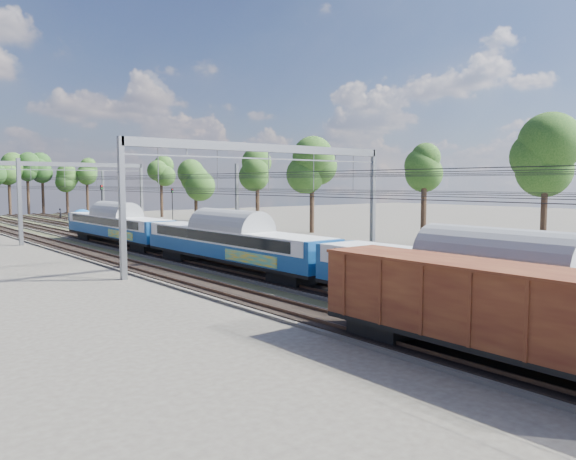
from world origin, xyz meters
TOP-DOWN VIEW (x-y plane):
  - track_bed at (-0.00, 45.00)m, footprint 21.00×130.00m
  - platform at (12.00, 20.00)m, footprint 3.00×70.00m
  - catenary at (0.33, 52.69)m, footprint 25.65×130.00m
  - tree_belt at (5.69, 95.55)m, footprint 39.53×102.25m
  - emu_train at (-4.50, 28.00)m, footprint 2.84×60.19m
  - freight_boxcar at (-9.00, 6.00)m, footprint 2.68×12.93m
  - worker at (3.62, 92.38)m, footprint 0.65×0.79m
  - signal_near at (4.32, 75.55)m, footprint 0.40×0.36m
  - signal_far at (12.83, 70.44)m, footprint 0.38×0.36m

SIDE VIEW (x-z plane):
  - track_bed at x=0.00m, z-range -0.07..0.27m
  - platform at x=12.00m, z-range 0.00..0.30m
  - worker at x=3.62m, z-range 0.00..1.88m
  - freight_boxcar at x=-9.00m, z-range 0.37..3.70m
  - emu_train at x=-4.50m, z-range 0.37..4.53m
  - signal_far at x=12.83m, z-range 0.70..5.98m
  - signal_near at x=4.32m, z-range 0.77..6.56m
  - catenary at x=0.33m, z-range 1.90..10.90m
  - tree_belt at x=5.69m, z-range 2.08..14.16m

